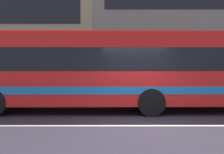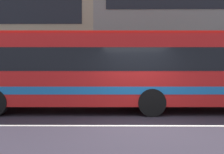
% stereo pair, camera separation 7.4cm
% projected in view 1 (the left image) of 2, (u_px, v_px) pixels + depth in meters
% --- Properties ---
extents(ground_plane, '(160.00, 160.00, 0.00)m').
position_uv_depth(ground_plane, '(143.00, 126.00, 7.43)').
color(ground_plane, '#302B36').
extents(lane_centre_line, '(60.00, 0.16, 0.01)m').
position_uv_depth(lane_centre_line, '(143.00, 126.00, 7.43)').
color(lane_centre_line, silver).
rests_on(lane_centre_line, ground_plane).
extents(hedge_row_far, '(19.53, 1.10, 0.78)m').
position_uv_depth(hedge_row_far, '(172.00, 92.00, 14.02)').
color(hedge_row_far, '#32582D').
rests_on(hedge_row_far, ground_plane).
extents(apartment_block_right, '(23.26, 11.06, 12.56)m').
position_uv_depth(apartment_block_right, '(219.00, 20.00, 23.49)').
color(apartment_block_right, gray).
rests_on(apartment_block_right, ground_plane).
extents(transit_bus, '(11.91, 2.71, 3.09)m').
position_uv_depth(transit_bus, '(129.00, 69.00, 9.98)').
color(transit_bus, red).
rests_on(transit_bus, ground_plane).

